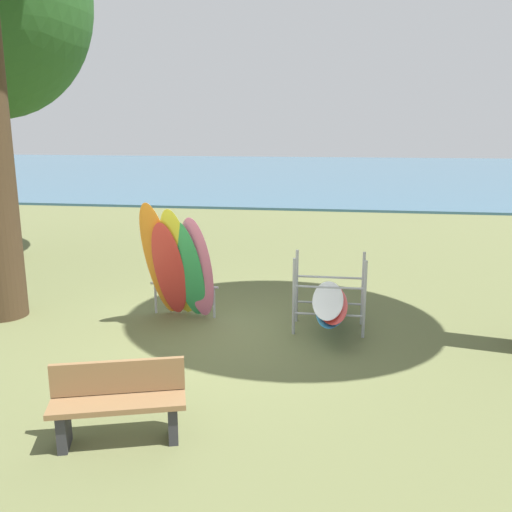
{
  "coord_description": "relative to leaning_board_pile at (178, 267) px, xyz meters",
  "views": [
    {
      "loc": [
        1.91,
        -8.2,
        3.27
      ],
      "look_at": [
        0.59,
        0.89,
        1.1
      ],
      "focal_mm": 38.95,
      "sensor_mm": 36.0,
      "label": 1
    }
  ],
  "objects": [
    {
      "name": "ground_plane",
      "position": [
        0.68,
        -0.52,
        -0.95
      ],
      "size": [
        80.0,
        80.0,
        0.0
      ],
      "primitive_type": "plane",
      "color": "#60663D"
    },
    {
      "name": "lake_water",
      "position": [
        0.68,
        30.79,
        -0.9
      ],
      "size": [
        80.0,
        36.0,
        0.1
      ],
      "primitive_type": "cube",
      "color": "#38607A",
      "rests_on": "ground"
    },
    {
      "name": "park_bench",
      "position": [
        0.39,
        -3.67,
        -0.5
      ],
      "size": [
        1.46,
        0.8,
        0.85
      ],
      "color": "#2D2D33",
      "rests_on": "ground"
    },
    {
      "name": "board_storage_rack",
      "position": [
        2.55,
        -0.02,
        -0.48
      ],
      "size": [
        1.15,
        2.12,
        1.25
      ],
      "color": "#9EA0A5",
      "rests_on": "ground"
    },
    {
      "name": "leaning_board_pile",
      "position": [
        0.0,
        0.0,
        0.0
      ],
      "size": [
        1.26,
        0.96,
        2.1
      ],
      "color": "orange",
      "rests_on": "ground"
    }
  ]
}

